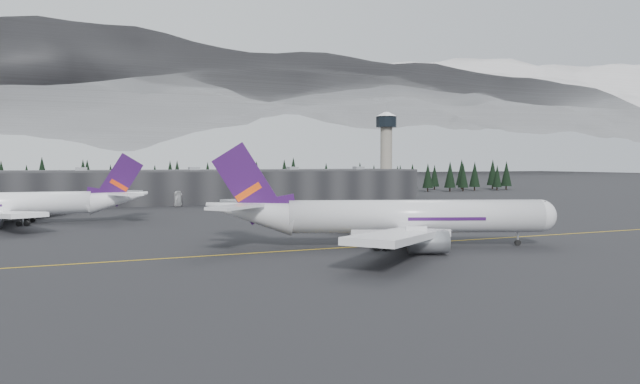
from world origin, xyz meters
name	(u,v)px	position (x,y,z in m)	size (l,w,h in m)	color
ground	(360,245)	(0.00, 0.00, 0.00)	(1400.00, 1400.00, 0.00)	black
taxiline	(364,246)	(0.00, -2.00, 0.01)	(400.00, 0.40, 0.02)	gold
terminal	(220,186)	(0.00, 125.00, 6.30)	(160.00, 30.00, 12.60)	black
control_tower	(386,144)	(75.00, 128.00, 23.41)	(10.00, 10.00, 37.70)	gray
treeline	(203,180)	(0.00, 162.00, 7.50)	(360.00, 20.00, 15.00)	black
mountain_ridge	(119,171)	(0.00, 1000.00, 0.00)	(4400.00, 900.00, 420.00)	white
jet_main	(385,217)	(3.39, -3.54, 5.41)	(63.33, 56.86, 19.19)	silver
jet_parked	(20,204)	(-63.29, 63.77, 5.08)	(61.28, 56.42, 18.01)	white
gse_vehicle_a	(178,205)	(-18.89, 106.16, 0.77)	(2.56, 5.54, 1.54)	silver
gse_vehicle_b	(258,202)	(10.09, 107.02, 0.77)	(1.81, 4.50, 1.53)	silver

